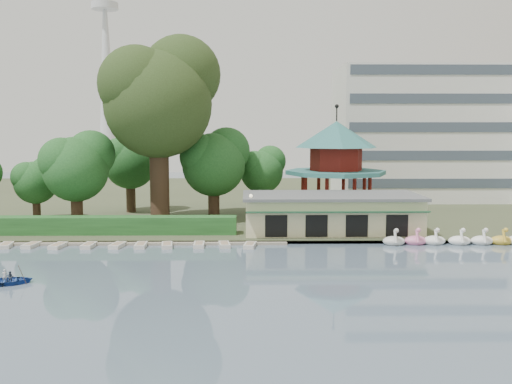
{
  "coord_description": "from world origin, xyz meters",
  "views": [
    {
      "loc": [
        1.23,
        -37.59,
        11.19
      ],
      "look_at": [
        2.0,
        18.0,
        5.0
      ],
      "focal_mm": 40.0,
      "sensor_mm": 36.0,
      "label": 1
    }
  ],
  "objects_px": {
    "rowboat_with_passengers": "(8,277)",
    "pavilion": "(336,159)",
    "dock": "(113,243)",
    "boathouse": "(331,212)",
    "big_tree": "(160,95)"
  },
  "relations": [
    {
      "from": "dock",
      "to": "rowboat_with_passengers",
      "type": "bearing_deg",
      "value": -106.31
    },
    {
      "from": "boathouse",
      "to": "big_tree",
      "type": "xyz_separation_m",
      "value": [
        -18.83,
        6.22,
        12.69
      ]
    },
    {
      "from": "boathouse",
      "to": "pavilion",
      "type": "xyz_separation_m",
      "value": [
        2.0,
        10.03,
        5.11
      ]
    },
    {
      "from": "rowboat_with_passengers",
      "to": "dock",
      "type": "bearing_deg",
      "value": 73.69
    },
    {
      "from": "big_tree",
      "to": "rowboat_with_passengers",
      "type": "height_order",
      "value": "big_tree"
    },
    {
      "from": "big_tree",
      "to": "rowboat_with_passengers",
      "type": "xyz_separation_m",
      "value": [
        -7.35,
        -25.31,
        -14.56
      ]
    },
    {
      "from": "boathouse",
      "to": "rowboat_with_passengers",
      "type": "xyz_separation_m",
      "value": [
        -26.19,
        -19.09,
        -1.87
      ]
    },
    {
      "from": "boathouse",
      "to": "big_tree",
      "type": "height_order",
      "value": "big_tree"
    },
    {
      "from": "boathouse",
      "to": "big_tree",
      "type": "bearing_deg",
      "value": 161.71
    },
    {
      "from": "pavilion",
      "to": "big_tree",
      "type": "xyz_separation_m",
      "value": [
        -20.83,
        -3.8,
        7.57
      ]
    },
    {
      "from": "big_tree",
      "to": "rowboat_with_passengers",
      "type": "bearing_deg",
      "value": -106.2
    },
    {
      "from": "dock",
      "to": "pavilion",
      "type": "distance_m",
      "value": 29.14
    },
    {
      "from": "rowboat_with_passengers",
      "to": "pavilion",
      "type": "bearing_deg",
      "value": 45.92
    },
    {
      "from": "pavilion",
      "to": "big_tree",
      "type": "height_order",
      "value": "big_tree"
    },
    {
      "from": "pavilion",
      "to": "dock",
      "type": "bearing_deg",
      "value": -148.34
    }
  ]
}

